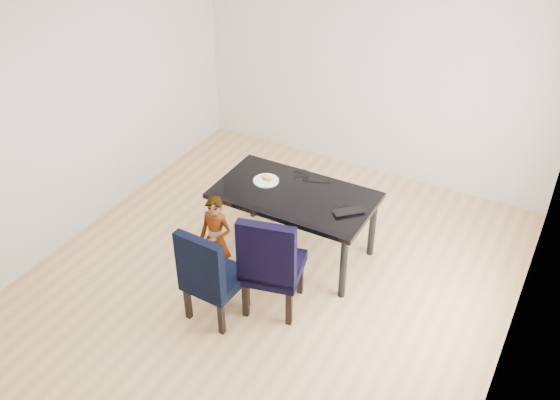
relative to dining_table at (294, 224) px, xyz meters
The scene contains 14 objects.
floor 0.63m from the dining_table, 90.00° to the right, with size 4.50×5.00×0.01m, color tan.
ceiling 2.38m from the dining_table, 90.00° to the right, with size 4.50×5.00×0.01m, color white.
wall_back 2.23m from the dining_table, 90.00° to the left, with size 4.50×0.01×2.70m, color silver.
wall_front 3.16m from the dining_table, 90.00° to the right, with size 4.50×0.01×2.70m, color white.
wall_left 2.51m from the dining_table, 167.50° to the right, with size 0.01×5.00×2.70m, color silver.
wall_right 2.51m from the dining_table, 12.50° to the right, with size 0.01×5.00×2.70m, color white.
dining_table is the anchor object (origin of this frame).
chair_left 1.16m from the dining_table, 100.54° to the right, with size 0.48×0.50×1.00m, color black.
chair_right 0.82m from the dining_table, 76.07° to the right, with size 0.52×0.54×1.09m, color black.
child 0.86m from the dining_table, 125.30° to the right, with size 0.34×0.22×0.94m, color orange.
plate 0.53m from the dining_table, behind, with size 0.26×0.26×0.01m, color white.
sandwich 0.55m from the dining_table, 168.63° to the left, with size 0.13×0.06×0.05m, color #BD7D43.
laptop 0.70m from the dining_table, ahead, with size 0.31×0.20×0.02m, color black.
cable_tangle 0.47m from the dining_table, 103.34° to the left, with size 0.15×0.15×0.01m, color black.
Camera 1 is at (2.36, -4.11, 4.19)m, focal length 40.00 mm.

